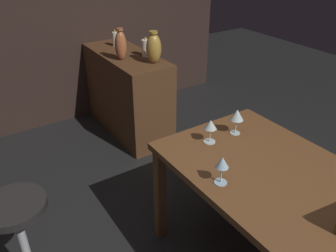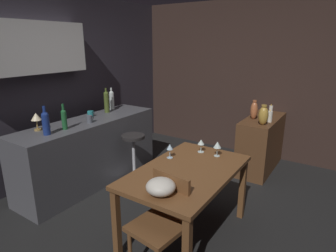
# 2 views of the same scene
# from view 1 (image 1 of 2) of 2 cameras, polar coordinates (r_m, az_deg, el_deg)

# --- Properties ---
(dining_table) EXTENTS (1.34, 0.82, 0.74)m
(dining_table) POSITION_cam_1_polar(r_m,az_deg,el_deg) (1.93, 18.12, -10.26)
(dining_table) COLOR brown
(dining_table) RESTS_ON ground_plane
(sideboard_cabinet) EXTENTS (1.10, 0.44, 0.82)m
(sideboard_cabinet) POSITION_cam_1_polar(r_m,az_deg,el_deg) (3.52, -6.67, 5.42)
(sideboard_cabinet) COLOR #56351E
(sideboard_cabinet) RESTS_ON ground_plane
(bar_stool) EXTENTS (0.34, 0.34, 0.70)m
(bar_stool) POSITION_cam_1_polar(r_m,az_deg,el_deg) (2.08, -22.44, -18.39)
(bar_stool) COLOR #262323
(bar_stool) RESTS_ON ground_plane
(wine_glass_left) EXTENTS (0.08, 0.08, 0.16)m
(wine_glass_left) POSITION_cam_1_polar(r_m,az_deg,el_deg) (2.13, 11.32, 1.72)
(wine_glass_left) COLOR silver
(wine_glass_left) RESTS_ON dining_table
(wine_glass_right) EXTENTS (0.07, 0.07, 0.15)m
(wine_glass_right) POSITION_cam_1_polar(r_m,az_deg,el_deg) (1.70, 8.94, -6.18)
(wine_glass_right) COLOR silver
(wine_glass_right) RESTS_ON dining_table
(wine_glass_center) EXTENTS (0.07, 0.07, 0.15)m
(wine_glass_center) POSITION_cam_1_polar(r_m,az_deg,el_deg) (2.02, 7.03, 0.06)
(wine_glass_center) COLOR silver
(wine_glass_center) RESTS_ON dining_table
(pillar_candle_tall) EXTENTS (0.08, 0.08, 0.18)m
(pillar_candle_tall) POSITION_cam_1_polar(r_m,az_deg,el_deg) (3.27, -3.68, 12.74)
(pillar_candle_tall) COLOR white
(pillar_candle_tall) RESTS_ON sideboard_cabinet
(pillar_candle_short) EXTENTS (0.06, 0.06, 0.17)m
(pillar_candle_short) POSITION_cam_1_polar(r_m,az_deg,el_deg) (3.61, -8.71, 14.00)
(pillar_candle_short) COLOR white
(pillar_candle_short) RESTS_ON sideboard_cabinet
(vase_brass) EXTENTS (0.13, 0.13, 0.28)m
(vase_brass) POSITION_cam_1_polar(r_m,az_deg,el_deg) (3.07, -2.37, 12.74)
(vase_brass) COLOR #B78C38
(vase_brass) RESTS_ON sideboard_cabinet
(vase_copper) EXTENTS (0.11, 0.11, 0.28)m
(vase_copper) POSITION_cam_1_polar(r_m,az_deg,el_deg) (3.17, -7.82, 13.11)
(vase_copper) COLOR #B26038
(vase_copper) RESTS_ON sideboard_cabinet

